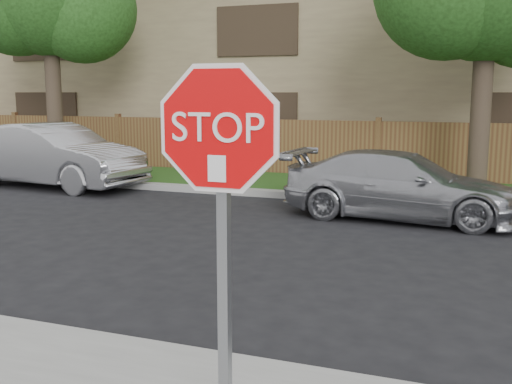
% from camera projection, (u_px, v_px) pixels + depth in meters
% --- Properties ---
extents(ground, '(90.00, 90.00, 0.00)m').
position_uv_depth(ground, '(174.00, 353.00, 5.45)').
color(ground, black).
rests_on(ground, ground).
extents(far_curb, '(70.00, 0.30, 0.15)m').
position_uv_depth(far_curb, '(352.00, 199.00, 12.97)').
color(far_curb, gray).
rests_on(far_curb, ground).
extents(grass_strip, '(70.00, 3.00, 0.12)m').
position_uv_depth(grass_strip, '(366.00, 188.00, 14.50)').
color(grass_strip, '#1E4714').
rests_on(grass_strip, ground).
extents(fence, '(70.00, 0.12, 1.60)m').
position_uv_depth(fence, '(378.00, 152.00, 15.86)').
color(fence, '#55321E').
rests_on(fence, ground).
extents(apartment_building, '(35.20, 9.20, 7.20)m').
position_uv_depth(apartment_building, '(406.00, 58.00, 20.58)').
color(apartment_building, '#857252').
rests_on(apartment_building, ground).
extents(stop_sign, '(1.01, 0.13, 2.55)m').
position_uv_depth(stop_sign, '(220.00, 185.00, 3.39)').
color(stop_sign, gray).
rests_on(stop_sign, sidewalk_near).
extents(sedan_left, '(4.99, 2.23, 1.59)m').
position_uv_depth(sedan_left, '(53.00, 156.00, 14.90)').
color(sedan_left, '#B5B5BA').
rests_on(sedan_left, ground).
extents(sedan_right, '(4.48, 2.09, 1.27)m').
position_uv_depth(sedan_right, '(401.00, 185.00, 11.16)').
color(sedan_right, '#AAABB2').
rests_on(sedan_right, ground).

